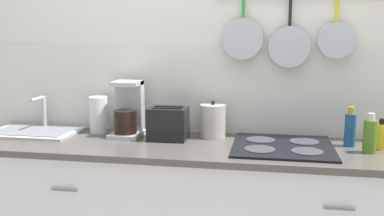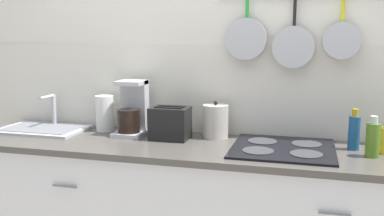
% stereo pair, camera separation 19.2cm
% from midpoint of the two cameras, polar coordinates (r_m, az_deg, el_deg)
% --- Properties ---
extents(wall_back, '(7.20, 0.15, 2.60)m').
position_cam_midpoint_polar(wall_back, '(2.60, 5.46, 4.49)').
color(wall_back, silver).
rests_on(wall_back, ground_plane).
extents(countertop, '(2.74, 0.60, 0.03)m').
position_cam_midpoint_polar(countertop, '(2.33, 3.82, -5.44)').
color(countertop, '#4C4742').
rests_on(countertop, cabinet_base).
extents(sink_basin, '(0.54, 0.36, 0.21)m').
position_cam_midpoint_polar(sink_basin, '(2.82, -17.38, -2.52)').
color(sink_basin, '#B7BABF').
rests_on(sink_basin, countertop).
extents(paper_towel_roll, '(0.11, 0.11, 0.22)m').
position_cam_midpoint_polar(paper_towel_roll, '(2.70, -9.57, -0.72)').
color(paper_towel_roll, white).
rests_on(paper_towel_roll, countertop).
extents(coffee_maker, '(0.18, 0.21, 0.33)m').
position_cam_midpoint_polar(coffee_maker, '(2.57, -5.87, -0.57)').
color(coffee_maker, '#B7BABF').
rests_on(coffee_maker, countertop).
extents(toaster, '(0.23, 0.17, 0.19)m').
position_cam_midpoint_polar(toaster, '(2.45, -0.69, -2.04)').
color(toaster, black).
rests_on(toaster, countertop).
extents(kettle, '(0.15, 0.15, 0.22)m').
position_cam_midpoint_polar(kettle, '(2.49, 5.36, -1.79)').
color(kettle, beige).
rests_on(kettle, countertop).
extents(cooktop, '(0.53, 0.52, 0.01)m').
position_cam_midpoint_polar(cooktop, '(2.31, 14.40, -5.24)').
color(cooktop, black).
rests_on(cooktop, countertop).
extents(bottle_cooking_wine, '(0.06, 0.06, 0.21)m').
position_cam_midpoint_polar(bottle_cooking_wine, '(2.41, 22.97, -2.97)').
color(bottle_cooking_wine, navy).
rests_on(bottle_cooking_wine, countertop).
extents(bottle_dish_soap, '(0.07, 0.07, 0.20)m').
position_cam_midpoint_polar(bottle_dish_soap, '(2.31, 25.18, -3.76)').
color(bottle_dish_soap, '#4C721E').
rests_on(bottle_dish_soap, countertop).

